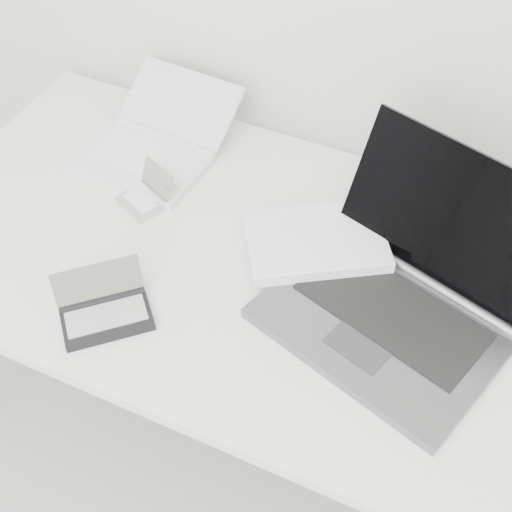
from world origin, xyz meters
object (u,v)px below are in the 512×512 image
at_px(laptop_large, 378,281).
at_px(netbook_open_white, 154,146).
at_px(desk, 277,281).
at_px(palmtop_charcoal, 105,310).

relative_size(laptop_large, netbook_open_white, 1.75).
bearing_deg(laptop_large, desk, -159.55).
relative_size(netbook_open_white, palmtop_charcoal, 1.76).
xyz_separation_m(desk, netbook_open_white, (-0.41, 0.20, 0.07)).
relative_size(laptop_large, palmtop_charcoal, 3.09).
relative_size(desk, palmtop_charcoal, 7.74).
xyz_separation_m(laptop_large, palmtop_charcoal, (-0.46, -0.27, -0.03)).
bearing_deg(netbook_open_white, laptop_large, -13.47).
xyz_separation_m(desk, palmtop_charcoal, (-0.25, -0.25, 0.07)).
distance_m(desk, palmtop_charcoal, 0.36).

